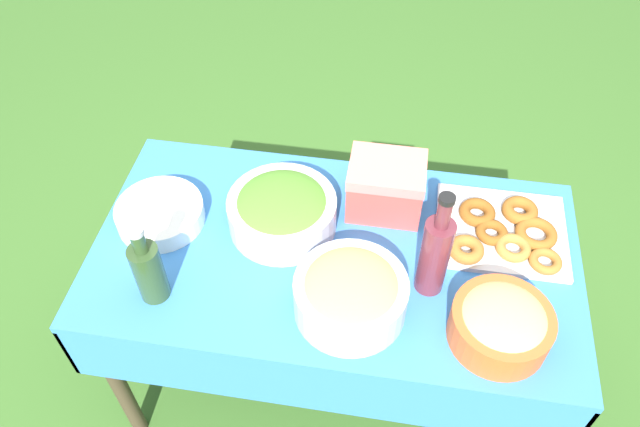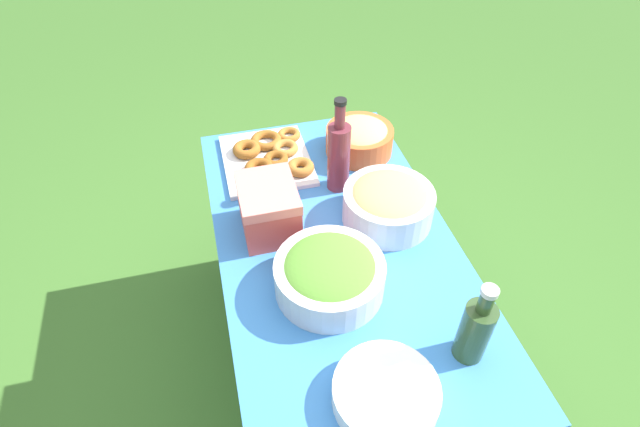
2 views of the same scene
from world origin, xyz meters
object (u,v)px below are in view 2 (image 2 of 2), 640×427
at_px(pasta_bowl, 359,138).
at_px(cooler_box, 269,208).
at_px(plate_stack, 386,394).
at_px(wine_bottle, 339,155).
at_px(salad_bowl, 330,274).
at_px(donut_platter, 270,156).
at_px(olive_oil_bottle, 475,330).
at_px(bread_bowl, 388,203).

bearing_deg(pasta_bowl, cooler_box, -51.22).
bearing_deg(plate_stack, wine_bottle, 172.22).
bearing_deg(plate_stack, pasta_bowl, 165.94).
relative_size(salad_bowl, plate_stack, 1.23).
bearing_deg(salad_bowl, wine_bottle, 160.98).
xyz_separation_m(donut_platter, olive_oil_bottle, (0.93, 0.35, 0.08)).
relative_size(pasta_bowl, cooler_box, 1.16).
xyz_separation_m(salad_bowl, donut_platter, (-0.64, -0.06, -0.04)).
bearing_deg(wine_bottle, donut_platter, -134.80).
xyz_separation_m(olive_oil_bottle, cooler_box, (-0.58, -0.41, -0.02)).
bearing_deg(bread_bowl, donut_platter, -142.00).
distance_m(pasta_bowl, wine_bottle, 0.24).
height_order(pasta_bowl, plate_stack, pasta_bowl).
height_order(pasta_bowl, bread_bowl, bread_bowl).
distance_m(donut_platter, olive_oil_bottle, 1.00).
distance_m(plate_stack, bread_bowl, 0.63).
distance_m(donut_platter, wine_bottle, 0.32).
distance_m(wine_bottle, cooler_box, 0.31).
distance_m(salad_bowl, wine_bottle, 0.47).
relative_size(salad_bowl, donut_platter, 0.84).
height_order(olive_oil_bottle, bread_bowl, olive_oil_bottle).
relative_size(wine_bottle, bread_bowl, 1.19).
bearing_deg(donut_platter, cooler_box, -10.10).
xyz_separation_m(pasta_bowl, cooler_box, (0.33, -0.41, 0.02)).
relative_size(donut_platter, wine_bottle, 1.07).
distance_m(plate_stack, olive_oil_bottle, 0.27).
bearing_deg(donut_platter, salad_bowl, 5.21).
xyz_separation_m(plate_stack, cooler_box, (-0.65, -0.16, 0.06)).
bearing_deg(wine_bottle, olive_oil_bottle, 11.22).
xyz_separation_m(salad_bowl, wine_bottle, (-0.43, 0.15, 0.07)).
relative_size(pasta_bowl, wine_bottle, 0.73).
bearing_deg(wine_bottle, bread_bowl, 28.82).
distance_m(donut_platter, bread_bowl, 0.52).
bearing_deg(wine_bottle, salad_bowl, -19.02).
distance_m(olive_oil_bottle, cooler_box, 0.71).
height_order(pasta_bowl, donut_platter, pasta_bowl).
relative_size(salad_bowl, bread_bowl, 1.07).
xyz_separation_m(pasta_bowl, olive_oil_bottle, (0.90, 0.01, 0.04)).
bearing_deg(olive_oil_bottle, cooler_box, -144.33).
height_order(plate_stack, bread_bowl, bread_bowl).
relative_size(pasta_bowl, bread_bowl, 0.86).
xyz_separation_m(plate_stack, olive_oil_bottle, (-0.07, 0.25, 0.07)).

